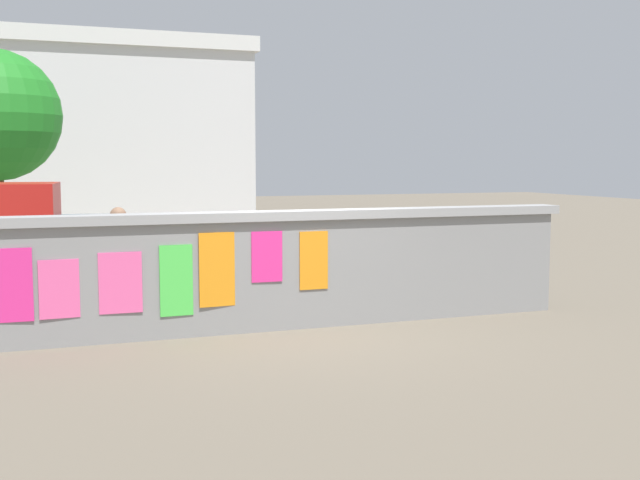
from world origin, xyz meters
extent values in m
plane|color=#6B6051|center=(0.00, 8.00, 0.00)|extent=(60.00, 60.00, 0.00)
cube|color=gray|center=(0.00, 0.00, 0.73)|extent=(7.82, 0.30, 1.46)
cube|color=#979797|center=(0.00, 0.00, 1.52)|extent=(8.02, 0.42, 0.12)
cube|color=#F42D8C|center=(-3.53, -0.16, 0.79)|extent=(0.39, 0.03, 0.87)
cube|color=#F9599E|center=(-3.05, -0.16, 0.71)|extent=(0.47, 0.03, 0.71)
cube|color=#F9599E|center=(-2.34, -0.16, 0.75)|extent=(0.52, 0.02, 0.75)
cube|color=#4CD84C|center=(-1.66, -0.16, 0.74)|extent=(0.41, 0.02, 0.90)
cube|color=orange|center=(-1.14, -0.16, 0.86)|extent=(0.47, 0.04, 0.95)
cube|color=#F42D8C|center=(-0.48, -0.16, 0.99)|extent=(0.41, 0.02, 0.66)
cube|color=orange|center=(0.17, -0.16, 0.92)|extent=(0.40, 0.01, 0.78)
cylinder|color=black|center=(-3.69, 4.00, 0.35)|extent=(0.72, 0.28, 0.70)
cylinder|color=black|center=(-3.55, 5.30, 0.35)|extent=(0.72, 0.28, 0.70)
cylinder|color=black|center=(-1.21, 3.72, 0.35)|extent=(0.72, 0.28, 0.70)
cylinder|color=black|center=(-1.06, 5.01, 0.35)|extent=(0.72, 0.28, 0.70)
cube|color=red|center=(-3.52, 4.64, 1.10)|extent=(1.36, 1.63, 1.50)
cube|color=#334C59|center=(-1.73, 4.44, 0.80)|extent=(2.55, 1.76, 0.90)
cylinder|color=black|center=(0.01, 1.31, 0.30)|extent=(0.61, 0.19, 0.60)
cylinder|color=black|center=(-1.27, 1.52, 0.30)|extent=(0.61, 0.21, 0.60)
cube|color=#1933A5|center=(-0.63, 1.42, 0.58)|extent=(1.03, 0.39, 0.32)
cube|color=black|center=(-0.83, 1.45, 0.76)|extent=(0.59, 0.30, 0.10)
cube|color=#262626|center=(-0.09, 1.33, 0.85)|extent=(0.13, 0.56, 0.03)
cylinder|color=black|center=(0.64, 3.80, 0.33)|extent=(0.65, 0.22, 0.66)
cylinder|color=black|center=(1.65, 3.51, 0.33)|extent=(0.65, 0.22, 0.66)
cube|color=gold|center=(1.15, 3.66, 0.51)|extent=(0.92, 0.30, 0.06)
cylinder|color=gold|center=(1.29, 3.61, 0.73)|extent=(0.04, 0.04, 0.40)
cube|color=black|center=(1.29, 3.61, 0.93)|extent=(0.21, 0.13, 0.05)
cube|color=black|center=(0.69, 3.79, 0.88)|extent=(0.16, 0.43, 0.03)
cylinder|color=#D83F72|center=(-2.26, 0.75, 0.40)|extent=(0.12, 0.12, 0.80)
cylinder|color=#D83F72|center=(-2.23, 0.93, 0.40)|extent=(0.12, 0.12, 0.80)
cylinder|color=#D83F72|center=(-2.25, 0.84, 1.10)|extent=(0.39, 0.39, 0.60)
sphere|color=#8C664C|center=(-2.25, 0.84, 1.51)|extent=(0.22, 0.22, 0.22)
cube|color=silver|center=(-2.77, 18.98, 2.94)|extent=(13.10, 6.04, 5.88)
cube|color=silver|center=(-2.77, 18.98, 6.13)|extent=(13.40, 6.34, 0.50)
camera|label=1|loc=(-3.26, -9.84, 2.23)|focal=43.86mm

